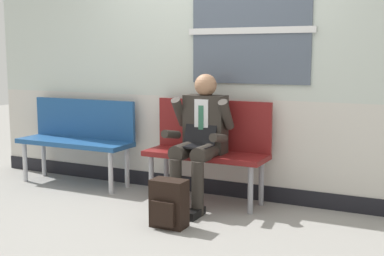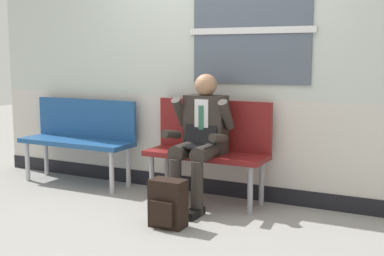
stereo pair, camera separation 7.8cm
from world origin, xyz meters
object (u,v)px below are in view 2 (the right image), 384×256
Objects in this scene: backpack at (168,204)px; bench_with_person at (209,144)px; person_seated at (200,137)px; bench_empty at (80,134)px.

bench_with_person is at bearing 92.04° from backpack.
person_seated reaches higher than backpack.
bench_empty is 1.86m from backpack.
bench_empty is 1.07× the size of person_seated.
backpack is at bearing -87.96° from bench_with_person.
person_seated is (-0.00, -0.21, 0.10)m from bench_with_person.
backpack is (1.61, -0.86, -0.35)m from bench_empty.
bench_with_person is 0.90× the size of bench_empty.
bench_with_person reaches higher than backpack.
bench_empty is at bearing -179.84° from bench_with_person.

